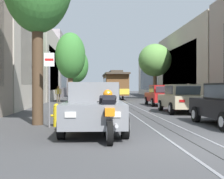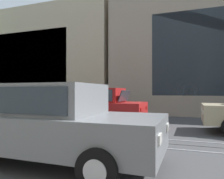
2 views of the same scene
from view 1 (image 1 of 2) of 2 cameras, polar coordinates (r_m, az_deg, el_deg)
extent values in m
plane|color=#424244|center=(30.86, 1.28, -2.21)|extent=(160.00, 160.00, 0.00)
cube|color=gray|center=(34.67, -0.13, -1.91)|extent=(0.08, 66.62, 0.01)
cube|color=gray|center=(34.75, 1.62, -1.90)|extent=(0.08, 66.62, 0.01)
cube|color=black|center=(34.71, 0.75, -1.91)|extent=(0.03, 66.62, 0.01)
cube|color=#2D3842|center=(23.49, -14.19, 8.56)|extent=(0.04, 8.21, 6.34)
cube|color=beige|center=(35.33, -14.72, 4.19)|extent=(5.13, 11.42, 7.49)
cube|color=#2D3842|center=(34.90, -10.60, 3.62)|extent=(0.04, 8.21, 4.49)
cube|color=gray|center=(46.90, -11.84, 4.19)|extent=(4.99, 11.42, 9.00)
cube|color=#2D3842|center=(46.58, -8.82, 3.67)|extent=(0.04, 8.21, 5.40)
cube|color=gray|center=(58.54, -10.51, 3.24)|extent=(5.69, 11.42, 8.56)
cube|color=#2D3842|center=(58.24, -7.75, 2.83)|extent=(0.04, 8.21, 5.14)
cube|color=#BCAD93|center=(36.61, 15.26, 4.35)|extent=(4.63, 19.24, 7.87)
cube|color=#2D3842|center=(35.91, 11.78, 3.81)|extent=(0.04, 13.68, 4.72)
cube|color=beige|center=(55.43, 8.81, 2.33)|extent=(4.78, 19.24, 6.50)
cube|color=#2D3842|center=(54.96, 6.40, 2.01)|extent=(0.04, 13.68, 3.90)
cube|color=slate|center=(9.92, -3.33, -4.09)|extent=(1.87, 4.33, 0.66)
cube|color=slate|center=(10.04, -3.32, -0.43)|extent=(1.51, 2.09, 0.60)
cube|color=#2D3842|center=(9.20, -3.39, -0.64)|extent=(1.34, 0.24, 0.47)
cube|color=#2D3842|center=(11.22, -3.24, -0.44)|extent=(1.30, 0.22, 0.45)
cube|color=#2D3842|center=(10.06, 0.94, -0.43)|extent=(0.06, 1.81, 0.47)
cube|color=#2D3842|center=(10.08, -7.58, -0.43)|extent=(0.06, 1.81, 0.47)
cube|color=white|center=(7.77, 0.59, -4.62)|extent=(0.28, 0.04, 0.14)
cube|color=#B21414|center=(12.08, -0.54, -2.80)|extent=(0.28, 0.04, 0.12)
cube|color=white|center=(7.79, -7.66, -4.61)|extent=(0.28, 0.04, 0.14)
cube|color=#B21414|center=(12.09, -5.84, -2.80)|extent=(0.28, 0.04, 0.12)
cylinder|color=black|center=(8.66, 2.43, -6.95)|extent=(0.21, 0.64, 0.64)
cylinder|color=silver|center=(8.67, 3.16, -6.94)|extent=(0.03, 0.35, 0.35)
cylinder|color=black|center=(8.69, -9.30, -6.93)|extent=(0.21, 0.64, 0.64)
cylinder|color=silver|center=(8.70, -10.03, -6.92)|extent=(0.03, 0.35, 0.35)
cylinder|color=black|center=(11.30, 1.24, -5.21)|extent=(0.21, 0.64, 0.64)
cylinder|color=silver|center=(11.31, 1.80, -5.21)|extent=(0.03, 0.35, 0.35)
cylinder|color=black|center=(11.32, -7.71, -5.20)|extent=(0.21, 0.64, 0.64)
cylinder|color=silver|center=(11.33, -8.27, -5.20)|extent=(0.03, 0.35, 0.35)
cube|color=brown|center=(16.12, -3.85, -2.34)|extent=(1.89, 4.34, 0.66)
cube|color=brown|center=(16.25, -3.84, -0.09)|extent=(1.52, 2.10, 0.60)
cube|color=#2D3842|center=(15.42, -3.93, -0.20)|extent=(1.34, 0.25, 0.47)
cube|color=#2D3842|center=(17.44, -3.73, -0.12)|extent=(1.30, 0.23, 0.45)
cube|color=#2D3842|center=(16.25, -1.20, -0.09)|extent=(0.07, 1.81, 0.47)
cube|color=#2D3842|center=(16.29, -6.47, -0.09)|extent=(0.07, 1.81, 0.47)
cube|color=white|center=(13.96, -1.81, -2.37)|extent=(0.28, 0.05, 0.14)
cube|color=#B21414|center=(18.27, -1.92, -1.70)|extent=(0.28, 0.05, 0.12)
cube|color=white|center=(13.99, -6.39, -2.36)|extent=(0.28, 0.05, 0.14)
cube|color=#B21414|center=(18.30, -5.41, -1.70)|extent=(0.28, 0.05, 0.12)
cylinder|color=black|center=(14.81, -0.59, -3.86)|extent=(0.21, 0.64, 0.64)
cylinder|color=silver|center=(14.82, -0.16, -3.86)|extent=(0.03, 0.35, 0.35)
cylinder|color=black|center=(14.87, -7.40, -3.85)|extent=(0.21, 0.64, 0.64)
cylinder|color=silver|center=(14.88, -7.82, -3.85)|extent=(0.03, 0.35, 0.35)
cylinder|color=black|center=(17.47, -0.84, -3.21)|extent=(0.21, 0.64, 0.64)
cylinder|color=silver|center=(17.47, -0.48, -3.20)|extent=(0.03, 0.35, 0.35)
cylinder|color=black|center=(17.52, -6.62, -3.20)|extent=(0.21, 0.64, 0.64)
cylinder|color=silver|center=(17.53, -6.97, -3.20)|extent=(0.03, 0.35, 0.35)
cube|color=slate|center=(22.37, -3.05, -1.56)|extent=(1.81, 4.31, 0.66)
cube|color=slate|center=(22.51, -3.06, 0.06)|extent=(1.48, 2.07, 0.60)
cube|color=#2D3842|center=(21.67, -3.05, -0.01)|extent=(1.33, 0.23, 0.47)
cube|color=#2D3842|center=(23.69, -3.07, 0.03)|extent=(1.30, 0.20, 0.45)
cube|color=#2D3842|center=(22.53, -1.15, 0.06)|extent=(0.04, 1.81, 0.47)
cube|color=#2D3842|center=(22.52, -4.96, 0.06)|extent=(0.04, 1.81, 0.47)
cube|color=white|center=(20.22, -1.44, -1.49)|extent=(0.28, 0.04, 0.14)
cube|color=#B21414|center=(24.54, -1.77, -1.15)|extent=(0.28, 0.04, 0.12)
cube|color=white|center=(20.22, -4.61, -1.49)|extent=(0.28, 0.04, 0.14)
cube|color=#B21414|center=(24.53, -4.38, -1.15)|extent=(0.28, 0.04, 0.12)
cylinder|color=black|center=(21.08, -0.64, -2.58)|extent=(0.20, 0.64, 0.64)
cylinder|color=silver|center=(21.08, -0.34, -2.58)|extent=(0.02, 0.35, 0.35)
cylinder|color=black|center=(21.07, -5.43, -2.58)|extent=(0.20, 0.64, 0.64)
cylinder|color=silver|center=(21.07, -5.73, -2.58)|extent=(0.02, 0.35, 0.35)
cylinder|color=black|center=(23.74, -0.94, -2.24)|extent=(0.20, 0.64, 0.64)
cylinder|color=silver|center=(23.74, -0.68, -2.24)|extent=(0.02, 0.35, 0.35)
cylinder|color=black|center=(23.73, -5.20, -2.24)|extent=(0.20, 0.64, 0.64)
cylinder|color=silver|center=(23.73, -5.46, -2.24)|extent=(0.02, 0.35, 0.35)
cube|color=#2D3842|center=(12.81, 19.85, -0.36)|extent=(1.33, 0.24, 0.47)
cube|color=#2D3842|center=(11.74, 18.18, -0.33)|extent=(0.05, 1.81, 0.47)
cube|color=white|center=(13.99, 15.30, -2.38)|extent=(0.28, 0.04, 0.14)
cube|color=white|center=(14.40, 19.49, -2.30)|extent=(0.28, 0.04, 0.14)
cylinder|color=black|center=(13.13, 15.17, -4.44)|extent=(0.21, 0.64, 0.64)
cylinder|color=silver|center=(13.09, 14.71, -4.45)|extent=(0.02, 0.35, 0.35)
cylinder|color=black|center=(10.66, 19.93, -5.58)|extent=(0.21, 0.64, 0.64)
cylinder|color=silver|center=(10.62, 19.39, -5.60)|extent=(0.02, 0.35, 0.35)
cube|color=#C1B28E|center=(17.92, 12.58, -2.07)|extent=(1.84, 4.32, 0.66)
cube|color=#C1B28E|center=(17.76, 12.72, -0.06)|extent=(1.49, 2.08, 0.60)
cube|color=#2D3842|center=(18.57, 12.01, -0.10)|extent=(1.33, 0.23, 0.47)
cube|color=#2D3842|center=(16.62, 13.82, -0.16)|extent=(1.30, 0.21, 0.45)
cube|color=#2D3842|center=(17.57, 10.37, -0.06)|extent=(0.05, 1.81, 0.47)
cube|color=#2D3842|center=(17.98, 15.01, -0.06)|extent=(0.05, 1.81, 0.47)
cube|color=white|center=(19.88, 9.36, -1.53)|extent=(0.28, 0.04, 0.14)
cube|color=#B21414|center=(15.69, 12.74, -2.06)|extent=(0.28, 0.04, 0.12)
cube|color=white|center=(20.14, 12.46, -1.51)|extent=(0.28, 0.04, 0.14)
cube|color=#B21414|center=(16.03, 16.59, -2.02)|extent=(0.28, 0.04, 0.12)
cylinder|color=black|center=(19.02, 8.94, -2.91)|extent=(0.21, 0.64, 0.64)
cylinder|color=silver|center=(19.00, 8.62, -2.92)|extent=(0.02, 0.35, 0.35)
cylinder|color=black|center=(19.46, 14.02, -2.84)|extent=(0.21, 0.64, 0.64)
cylinder|color=silver|center=(19.49, 14.33, -2.84)|extent=(0.02, 0.35, 0.35)
cylinder|color=black|center=(16.43, 10.87, -3.45)|extent=(0.21, 0.64, 0.64)
cylinder|color=silver|center=(16.40, 10.50, -3.45)|extent=(0.02, 0.35, 0.35)
cylinder|color=black|center=(16.93, 16.67, -3.34)|extent=(0.21, 0.64, 0.64)
cylinder|color=silver|center=(16.97, 17.02, -3.33)|extent=(0.02, 0.35, 0.35)
cube|color=red|center=(24.28, 8.94, -1.40)|extent=(1.81, 4.30, 0.66)
cube|color=red|center=(24.12, 9.01, 0.08)|extent=(1.48, 2.07, 0.60)
cube|color=#2D3842|center=(24.94, 8.59, 0.05)|extent=(1.33, 0.22, 0.47)
cube|color=#2D3842|center=(22.97, 9.66, 0.01)|extent=(1.30, 0.20, 0.45)
cube|color=#2D3842|center=(23.97, 7.27, 0.08)|extent=(0.03, 1.81, 0.47)
cube|color=#2D3842|center=(24.29, 10.74, 0.08)|extent=(0.03, 1.81, 0.47)
cube|color=white|center=(26.28, 6.73, -1.04)|extent=(0.28, 0.04, 0.14)
cube|color=#B21414|center=(22.05, 8.74, -1.33)|extent=(0.28, 0.04, 0.12)
cube|color=white|center=(26.50, 9.10, -1.03)|extent=(0.28, 0.04, 0.14)
cube|color=#B21414|center=(22.31, 11.54, -1.32)|extent=(0.28, 0.04, 0.12)
cylinder|color=black|center=(25.43, 6.35, -2.06)|extent=(0.20, 0.64, 0.64)
cylinder|color=silver|center=(25.41, 6.10, -2.06)|extent=(0.02, 0.35, 0.35)
cylinder|color=black|center=(25.79, 10.20, -2.03)|extent=(0.20, 0.64, 0.64)
cylinder|color=silver|center=(25.81, 10.44, -2.03)|extent=(0.02, 0.35, 0.35)
cylinder|color=black|center=(22.81, 7.50, -2.35)|extent=(0.20, 0.64, 0.64)
cylinder|color=silver|center=(22.79, 7.23, -2.35)|extent=(0.02, 0.35, 0.35)
cylinder|color=black|center=(23.21, 11.77, -2.31)|extent=(0.20, 0.64, 0.64)
cylinder|color=silver|center=(23.24, 12.03, -2.31)|extent=(0.02, 0.35, 0.35)
cylinder|color=#4C3826|center=(12.15, -13.51, 4.48)|extent=(0.42, 0.42, 4.58)
cylinder|color=brown|center=(28.32, -7.65, 0.83)|extent=(0.44, 0.44, 3.25)
ellipsoid|color=#387A33|center=(28.46, -7.65, 6.20)|extent=(2.71, 2.87, 4.16)
cylinder|color=brown|center=(44.52, -6.55, 0.72)|extent=(0.47, 0.47, 3.28)
ellipsoid|color=#387A33|center=(44.62, -6.55, 4.37)|extent=(3.42, 3.22, 4.80)
cylinder|color=brown|center=(37.59, 7.89, 1.08)|extent=(0.46, 0.46, 3.69)
ellipsoid|color=#609947|center=(37.72, 7.90, 5.37)|extent=(3.97, 4.02, 3.90)
cube|color=brown|center=(36.36, 0.55, 0.79)|extent=(2.49, 7.53, 2.30)
cube|color=yellow|center=(36.37, 0.55, -0.31)|extent=(2.53, 7.57, 0.60)
cube|color=#42382D|center=(40.66, 0.05, -0.79)|extent=(2.41, 1.13, 0.10)
cylinder|color=yellow|center=(41.03, -1.56, 0.76)|extent=(0.08, 0.08, 2.30)
cylinder|color=yellow|center=(41.20, 1.55, 0.75)|extent=(0.08, 0.08, 2.30)
cube|color=#42382D|center=(36.69, 0.51, 2.74)|extent=(2.67, 9.13, 0.20)
cube|color=#42382D|center=(36.40, 0.55, 3.14)|extent=(1.39, 5.64, 0.28)
cube|color=#2D3842|center=(36.29, -1.37, 1.35)|extent=(0.11, 6.37, 0.90)
cube|color=#2D3842|center=(36.49, 2.46, 1.34)|extent=(0.11, 6.37, 0.90)
cube|color=yellow|center=(41.20, -0.01, 2.38)|extent=(1.44, 0.08, 0.28)
cube|color=black|center=(41.22, -0.01, 0.41)|extent=(0.44, 0.04, 0.32)
cylinder|color=#332D28|center=(38.38, -0.75, -1.16)|extent=(0.13, 0.70, 0.70)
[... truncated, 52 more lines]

